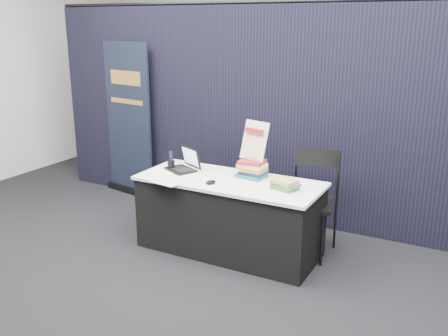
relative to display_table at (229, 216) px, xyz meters
The scene contains 15 objects.
floor 0.67m from the display_table, 90.00° to the right, with size 8.00×8.00×0.00m, color black.
wall_back 3.71m from the display_table, 90.00° to the left, with size 8.00×0.02×3.50m, color beige.
drape_partition 1.33m from the display_table, 90.00° to the left, with size 6.00×0.08×2.40m, color black.
display_table is the anchor object (origin of this frame).
laptop 0.72m from the display_table, behind, with size 0.37×0.37×0.24m.
mouse 0.45m from the display_table, 114.64° to the right, with size 0.07×0.11×0.03m, color black.
brochure_left 0.83m from the display_table, behind, with size 0.27×0.19×0.00m, color white.
brochure_mid 0.70m from the display_table, 145.60° to the right, with size 0.30×0.21×0.00m, color silver.
brochure_right 0.55m from the display_table, behind, with size 0.29×0.20×0.00m, color silver.
pen_cup 0.81m from the display_table, behind, with size 0.08×0.08×0.10m, color black.
book_stack_tall 0.52m from the display_table, 46.92° to the left, with size 0.26×0.21×0.17m.
book_stack_short 0.72m from the display_table, ahead, with size 0.26×0.22×0.09m.
info_sign 0.78m from the display_table, 51.43° to the left, with size 0.31×0.18×0.39m.
pullup_banner 2.25m from the display_table, 154.39° to the left, with size 0.85×0.24×1.98m.
stacking_chair 0.81m from the display_table, 28.60° to the left, with size 0.55×0.56×1.01m.
Camera 1 is at (2.13, -3.52, 2.22)m, focal length 40.00 mm.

